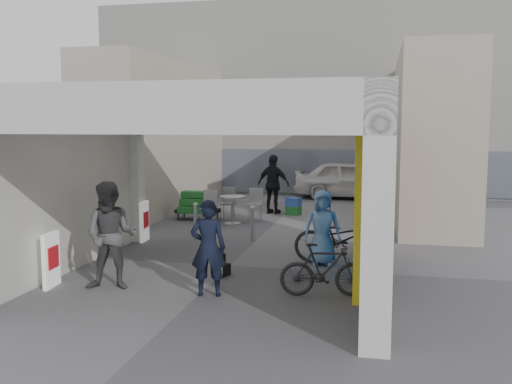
% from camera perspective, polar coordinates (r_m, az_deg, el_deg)
% --- Properties ---
extents(ground, '(90.00, 90.00, 0.00)m').
position_cam_1_polar(ground, '(12.00, -2.65, -7.37)').
color(ground, '#57575C').
rests_on(ground, ground).
extents(arcade_canopy, '(6.40, 6.45, 6.40)m').
position_cam_1_polar(arcade_canopy, '(10.72, -1.06, 3.41)').
color(arcade_canopy, '#B8B8B4').
rests_on(arcade_canopy, ground).
extents(far_building, '(18.00, 4.08, 8.00)m').
position_cam_1_polar(far_building, '(25.43, 5.52, 9.14)').
color(far_building, white).
rests_on(far_building, ground).
extents(plaza_bldg_left, '(2.00, 9.00, 5.00)m').
position_cam_1_polar(plaza_bldg_left, '(20.19, -9.62, 5.47)').
color(plaza_bldg_left, '#A39887').
rests_on(plaza_bldg_left, ground).
extents(plaza_bldg_right, '(2.00, 9.00, 5.00)m').
position_cam_1_polar(plaza_bldg_right, '(18.80, 16.88, 5.18)').
color(plaza_bldg_right, '#A39887').
rests_on(plaza_bldg_right, ground).
extents(bollard_left, '(0.09, 0.09, 0.93)m').
position_cam_1_polar(bollard_left, '(14.64, -6.06, -2.96)').
color(bollard_left, '#9A9DA2').
rests_on(bollard_left, ground).
extents(bollard_center, '(0.09, 0.09, 0.88)m').
position_cam_1_polar(bollard_center, '(14.33, -0.37, -3.24)').
color(bollard_center, '#9A9DA2').
rests_on(bollard_center, ground).
extents(bollard_right, '(0.09, 0.09, 0.94)m').
position_cam_1_polar(bollard_right, '(13.79, 6.76, -3.54)').
color(bollard_right, '#9A9DA2').
rests_on(bollard_right, ground).
extents(advert_board_near, '(0.14, 0.56, 1.00)m').
position_cam_1_polar(advert_board_near, '(10.99, -19.79, -6.38)').
color(advert_board_near, white).
rests_on(advert_board_near, ground).
extents(advert_board_far, '(0.15, 0.56, 1.00)m').
position_cam_1_polar(advert_board_far, '(14.63, -11.09, -2.89)').
color(advert_board_far, white).
rests_on(advert_board_far, ground).
extents(cafe_set, '(1.64, 1.33, 0.99)m').
position_cam_1_polar(cafe_set, '(17.21, -2.52, -1.84)').
color(cafe_set, '#9C9BA0').
rests_on(cafe_set, ground).
extents(produce_stand, '(1.31, 0.71, 0.86)m').
position_cam_1_polar(produce_stand, '(17.72, -5.83, -1.66)').
color(produce_stand, black).
rests_on(produce_stand, ground).
extents(crate_stack, '(0.53, 0.46, 0.56)m').
position_cam_1_polar(crate_stack, '(18.59, 3.76, -1.43)').
color(crate_stack, '#1C6228').
rests_on(crate_stack, ground).
extents(border_collie, '(0.23, 0.45, 0.62)m').
position_cam_1_polar(border_collie, '(11.11, -3.58, -7.22)').
color(border_collie, black).
rests_on(border_collie, ground).
extents(man_with_dog, '(0.68, 0.51, 1.67)m').
position_cam_1_polar(man_with_dog, '(9.81, -4.80, -5.59)').
color(man_with_dog, black).
rests_on(man_with_dog, ground).
extents(man_back_turned, '(1.06, 0.89, 1.93)m').
position_cam_1_polar(man_back_turned, '(10.47, -14.30, -4.26)').
color(man_back_turned, '#434245').
rests_on(man_back_turned, ground).
extents(man_elderly, '(0.86, 0.66, 1.58)m').
position_cam_1_polar(man_elderly, '(12.00, 6.64, -3.55)').
color(man_elderly, '#608ABA').
rests_on(man_elderly, ground).
extents(man_crates, '(1.23, 0.78, 1.94)m').
position_cam_1_polar(man_crates, '(18.73, 1.76, 0.78)').
color(man_crates, black).
rests_on(man_crates, ground).
extents(bicycle_front, '(2.08, 0.74, 1.09)m').
position_cam_1_polar(bicycle_front, '(12.17, 8.72, -4.61)').
color(bicycle_front, black).
rests_on(bicycle_front, ground).
extents(bicycle_rear, '(1.59, 0.70, 0.92)m').
position_cam_1_polar(bicycle_rear, '(9.89, 6.89, -7.73)').
color(bicycle_rear, black).
rests_on(bicycle_rear, ground).
extents(white_van, '(4.48, 1.87, 1.52)m').
position_cam_1_polar(white_van, '(22.87, 9.50, 1.24)').
color(white_van, silver).
rests_on(white_van, ground).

